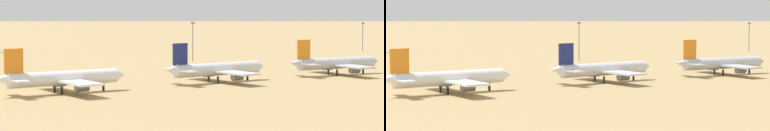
# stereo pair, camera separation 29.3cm
# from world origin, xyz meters

# --- Properties ---
(ground) EXTENTS (4000.00, 4000.00, 0.00)m
(ground) POSITION_xyz_m (0.00, 0.00, 0.00)
(ground) COLOR tan
(parked_jet_orange_3) EXTENTS (43.22, 36.46, 14.27)m
(parked_jet_orange_3) POSITION_xyz_m (-55.79, -0.71, 4.68)
(parked_jet_orange_3) COLOR white
(parked_jet_orange_3) RESTS_ON ground
(parked_jet_navy_4) EXTENTS (42.47, 36.00, 14.03)m
(parked_jet_navy_4) POSITION_xyz_m (1.91, 5.36, 4.60)
(parked_jet_navy_4) COLOR silver
(parked_jet_navy_4) RESTS_ON ground
(parked_jet_orange_5) EXTENTS (41.30, 34.52, 13.69)m
(parked_jet_orange_5) POSITION_xyz_m (54.98, 7.77, 4.49)
(parked_jet_orange_5) COLOR silver
(parked_jet_orange_5) RESTS_ON ground
(light_pole_west) EXTENTS (1.80, 0.50, 17.73)m
(light_pole_west) POSITION_xyz_m (40.49, 93.57, 10.10)
(light_pole_west) COLOR #59595E
(light_pole_west) RESTS_ON ground
(light_pole_mid) EXTENTS (1.80, 0.50, 15.39)m
(light_pole_mid) POSITION_xyz_m (155.35, 112.17, 8.90)
(light_pole_mid) COLOR #59595E
(light_pole_mid) RESTS_ON ground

